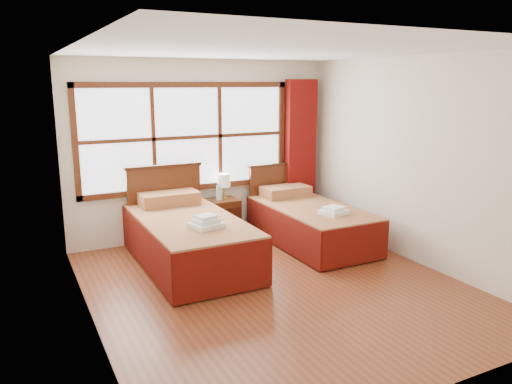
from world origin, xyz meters
name	(u,v)px	position (x,y,z in m)	size (l,w,h in m)	color
floor	(277,287)	(0.00, 0.00, 0.00)	(4.50, 4.50, 0.00)	brown
ceiling	(279,50)	(0.00, 0.00, 2.60)	(4.50, 4.50, 0.00)	white
wall_back	(203,150)	(0.00, 2.25, 1.30)	(4.00, 4.00, 0.00)	silver
wall_left	(85,192)	(-2.00, 0.00, 1.30)	(4.50, 4.50, 0.00)	silver
wall_right	(416,161)	(2.00, 0.00, 1.30)	(4.50, 4.50, 0.00)	silver
window	(187,137)	(-0.25, 2.21, 1.50)	(3.16, 0.06, 1.56)	white
curtain	(300,153)	(1.60, 2.11, 1.17)	(0.50, 0.16, 2.30)	maroon
bed_left	(187,237)	(-0.64, 1.20, 0.35)	(1.17, 2.27, 1.14)	#35170B
bed_right	(309,222)	(1.19, 1.20, 0.31)	(1.06, 2.08, 1.03)	#35170B
nightstand	(223,218)	(0.20, 1.99, 0.29)	(0.43, 0.43, 0.58)	#492110
towels_left	(206,223)	(-0.59, 0.65, 0.67)	(0.41, 0.38, 0.15)	white
towels_right	(334,211)	(1.24, 0.67, 0.59)	(0.40, 0.37, 0.10)	white
lamp	(224,181)	(0.23, 2.03, 0.85)	(0.19, 0.19, 0.38)	gold
bottle_near	(218,193)	(0.13, 2.00, 0.69)	(0.06, 0.06, 0.24)	#C1E1F8
bottle_far	(220,192)	(0.15, 2.00, 0.70)	(0.07, 0.07, 0.26)	#C1E1F8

